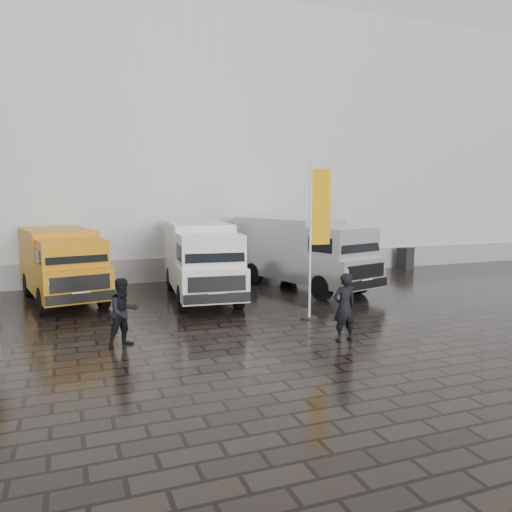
% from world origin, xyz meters
% --- Properties ---
extents(ground, '(120.00, 120.00, 0.00)m').
position_xyz_m(ground, '(0.00, 0.00, 0.00)').
color(ground, black).
rests_on(ground, ground).
extents(exhibition_hall, '(44.00, 16.00, 12.00)m').
position_xyz_m(exhibition_hall, '(2.00, 16.00, 6.00)').
color(exhibition_hall, silver).
rests_on(exhibition_hall, ground).
extents(hall_plinth, '(44.00, 0.15, 1.00)m').
position_xyz_m(hall_plinth, '(2.00, 7.95, 0.50)').
color(hall_plinth, gray).
rests_on(hall_plinth, ground).
extents(van_yellow, '(3.00, 5.58, 2.44)m').
position_xyz_m(van_yellow, '(-7.34, 5.14, 1.22)').
color(van_yellow, orange).
rests_on(van_yellow, ground).
extents(van_white, '(2.63, 6.26, 2.64)m').
position_xyz_m(van_white, '(-2.77, 4.08, 1.32)').
color(van_white, white).
rests_on(van_white, ground).
extents(van_silver, '(3.78, 6.62, 2.72)m').
position_xyz_m(van_silver, '(1.34, 4.39, 1.36)').
color(van_silver, silver).
rests_on(van_silver, ground).
extents(flagpole, '(0.88, 0.50, 4.55)m').
position_xyz_m(flagpole, '(-0.36, 0.06, 2.51)').
color(flagpole, black).
rests_on(flagpole, ground).
extents(wheelie_bin, '(0.76, 0.76, 1.05)m').
position_xyz_m(wheelie_bin, '(8.39, 7.32, 0.52)').
color(wheelie_bin, black).
rests_on(wheelie_bin, ground).
extents(person_front, '(0.63, 0.42, 1.71)m').
position_xyz_m(person_front, '(-0.76, -2.26, 0.86)').
color(person_front, black).
rests_on(person_front, ground).
extents(person_tent, '(0.99, 0.90, 1.66)m').
position_xyz_m(person_tent, '(-5.94, -0.75, 0.83)').
color(person_tent, black).
rests_on(person_tent, ground).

